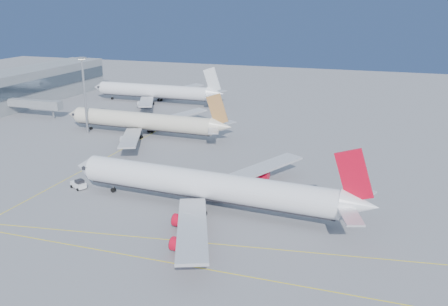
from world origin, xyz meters
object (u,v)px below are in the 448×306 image
(pushback_tug, at_px, (79,184))
(airliner_etihad, at_px, (146,121))
(airliner_third, at_px, (156,91))
(airliner_virgin, at_px, (211,186))
(light_mast, at_px, (84,89))

(pushback_tug, bearing_deg, airliner_etihad, 124.18)
(airliner_etihad, bearing_deg, pushback_tug, -79.66)
(pushback_tug, bearing_deg, airliner_third, 131.63)
(airliner_virgin, distance_m, airliner_etihad, 65.94)
(pushback_tug, relative_size, light_mast, 0.18)
(airliner_virgin, xyz_separation_m, airliner_third, (-63.64, 102.13, -0.11))
(airliner_virgin, height_order, pushback_tug, airliner_virgin)
(airliner_etihad, relative_size, airliner_third, 0.97)
(airliner_third, bearing_deg, airliner_etihad, -66.93)
(airliner_etihad, xyz_separation_m, airliner_third, (-21.46, 51.44, 0.25))
(airliner_third, height_order, pushback_tug, airliner_third)
(airliner_third, xyz_separation_m, pushback_tug, (28.88, -100.95, -4.07))
(airliner_virgin, bearing_deg, airliner_etihad, 133.56)
(airliner_virgin, relative_size, light_mast, 2.74)
(airliner_third, distance_m, pushback_tug, 105.08)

